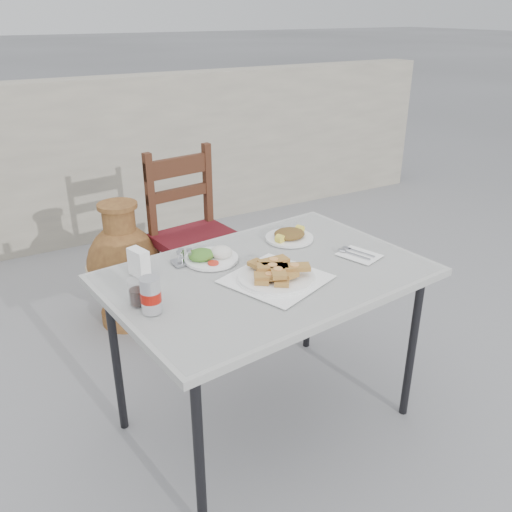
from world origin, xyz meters
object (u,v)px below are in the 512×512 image
cafe_table (267,283)px  soda_can (151,295)px  condiment_caddy (183,258)px  chair (195,236)px  terracotta_urn (124,269)px  salad_rice_plate (211,256)px  cola_glass (138,293)px  napkin_holder (139,263)px  salad_chopped_plate (289,235)px  pide_plate (276,272)px

cafe_table → soda_can: size_ratio=10.35×
condiment_caddy → chair: 0.87m
condiment_caddy → terracotta_urn: 0.98m
cafe_table → salad_rice_plate: 0.26m
cola_glass → napkin_holder: (0.08, 0.21, 0.01)m
salad_chopped_plate → cafe_table: bearing=-137.7°
soda_can → condiment_caddy: bearing=51.3°
soda_can → condiment_caddy: size_ratio=1.39×
chair → cola_glass: bearing=-130.5°
terracotta_urn → napkin_holder: bearing=-101.2°
pide_plate → cafe_table: bearing=83.5°
cafe_table → pide_plate: bearing=-96.5°
pide_plate → salad_chopped_plate: (0.25, 0.30, -0.01)m
soda_can → napkin_holder: 0.28m
cafe_table → cola_glass: size_ratio=14.05×
salad_rice_plate → salad_chopped_plate: size_ratio=1.03×
pide_plate → cola_glass: (-0.50, 0.08, 0.01)m
salad_rice_plate → napkin_holder: bearing=177.7°
pide_plate → napkin_holder: napkin_holder is taller
pide_plate → salad_rice_plate: pide_plate is taller
chair → napkin_holder: bearing=-133.5°
pide_plate → salad_chopped_plate: size_ratio=2.00×
terracotta_urn → condiment_caddy: bearing=-89.5°
salad_rice_plate → condiment_caddy: size_ratio=2.43×
pide_plate → chair: (0.13, 1.05, -0.26)m
salad_chopped_plate → condiment_caddy: size_ratio=2.36×
cafe_table → condiment_caddy: condiment_caddy is taller
pide_plate → terracotta_urn: pide_plate is taller
napkin_holder → soda_can: bearing=-116.3°
cafe_table → cola_glass: cola_glass is taller
condiment_caddy → salad_chopped_plate: bearing=-0.5°
condiment_caddy → cafe_table: bearing=-41.8°
cola_glass → terracotta_urn: bearing=77.1°
pide_plate → salad_rice_plate: size_ratio=1.93×
pide_plate → soda_can: soda_can is taller
napkin_holder → condiment_caddy: (0.18, 0.02, -0.03)m
cafe_table → soda_can: bearing=-171.8°
soda_can → condiment_caddy: 0.38m
soda_can → chair: 1.25m
salad_chopped_plate → cola_glass: bearing=-163.8°
soda_can → cola_glass: 0.08m
cola_glass → condiment_caddy: 0.34m
napkin_holder → condiment_caddy: bearing=-9.9°
cola_glass → chair: bearing=57.1°
soda_can → napkin_holder: size_ratio=1.17×
soda_can → cola_glass: size_ratio=1.36×
condiment_caddy → terracotta_urn: condiment_caddy is taller
cafe_table → napkin_holder: bearing=154.6°
salad_chopped_plate → terracotta_urn: bearing=119.7°
salad_rice_plate → salad_chopped_plate: bearing=3.7°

